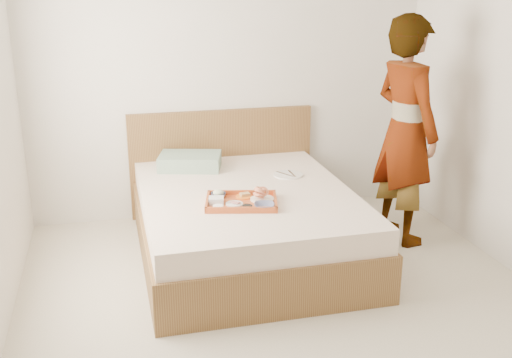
{
  "coord_description": "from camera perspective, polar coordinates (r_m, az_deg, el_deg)",
  "views": [
    {
      "loc": [
        -1.06,
        -3.2,
        2.05
      ],
      "look_at": [
        -0.03,
        0.9,
        0.65
      ],
      "focal_mm": 42.61,
      "sensor_mm": 36.0,
      "label": 1
    }
  ],
  "objects": [
    {
      "name": "ground",
      "position": [
        3.95,
        3.74,
        -13.0
      ],
      "size": [
        3.5,
        4.0,
        0.01
      ],
      "primitive_type": "cube",
      "color": "beige",
      "rests_on": "ground"
    },
    {
      "name": "wall_back",
      "position": [
        5.36,
        -2.56,
        10.25
      ],
      "size": [
        3.5,
        0.01,
        2.6
      ],
      "primitive_type": "cube",
      "color": "silver",
      "rests_on": "ground"
    },
    {
      "name": "bed",
      "position": [
        4.67,
        -0.9,
        -4.16
      ],
      "size": [
        1.65,
        2.0,
        0.53
      ],
      "primitive_type": "cube",
      "color": "brown",
      "rests_on": "ground"
    },
    {
      "name": "headboard",
      "position": [
        5.5,
        -3.22,
        1.62
      ],
      "size": [
        1.65,
        0.06,
        0.95
      ],
      "primitive_type": "cube",
      "color": "brown",
      "rests_on": "ground"
    },
    {
      "name": "pillow",
      "position": [
        5.13,
        -6.21,
        1.67
      ],
      "size": [
        0.58,
        0.46,
        0.12
      ],
      "primitive_type": "cube",
      "rotation": [
        0.0,
        0.0,
        -0.26
      ],
      "color": "#95B397",
      "rests_on": "bed"
    },
    {
      "name": "tray",
      "position": [
        4.29,
        -1.38,
        -2.11
      ],
      "size": [
        0.57,
        0.47,
        0.05
      ],
      "primitive_type": "cube",
      "rotation": [
        0.0,
        0.0,
        -0.23
      ],
      "color": "#CC5F23",
      "rests_on": "bed"
    },
    {
      "name": "prawn_plate",
      "position": [
        4.34,
        0.6,
        -1.9
      ],
      "size": [
        0.21,
        0.21,
        0.01
      ],
      "primitive_type": "cylinder",
      "rotation": [
        0.0,
        0.0,
        -0.23
      ],
      "color": "white",
      "rests_on": "tray"
    },
    {
      "name": "navy_bowl_big",
      "position": [
        4.18,
        0.78,
        -2.54
      ],
      "size": [
        0.17,
        0.17,
        0.03
      ],
      "primitive_type": "imported",
      "rotation": [
        0.0,
        0.0,
        -0.23
      ],
      "color": "#1A1F45",
      "rests_on": "tray"
    },
    {
      "name": "sauce_dish",
      "position": [
        4.17,
        -0.83,
        -2.68
      ],
      "size": [
        0.09,
        0.09,
        0.03
      ],
      "primitive_type": "cylinder",
      "rotation": [
        0.0,
        0.0,
        -0.23
      ],
      "color": "black",
      "rests_on": "tray"
    },
    {
      "name": "meat_plate",
      "position": [
        4.26,
        -2.05,
        -2.34
      ],
      "size": [
        0.15,
        0.15,
        0.01
      ],
      "primitive_type": "cylinder",
      "rotation": [
        0.0,
        0.0,
        -0.23
      ],
      "color": "white",
      "rests_on": "tray"
    },
    {
      "name": "bread_plate",
      "position": [
        4.4,
        -1.13,
        -1.65
      ],
      "size": [
        0.15,
        0.15,
        0.01
      ],
      "primitive_type": "cylinder",
      "rotation": [
        0.0,
        0.0,
        -0.23
      ],
      "color": "orange",
      "rests_on": "tray"
    },
    {
      "name": "salad_bowl",
      "position": [
        4.4,
        -3.55,
        -1.51
      ],
      "size": [
        0.13,
        0.13,
        0.03
      ],
      "primitive_type": "imported",
      "rotation": [
        0.0,
        0.0,
        -0.23
      ],
      "color": "#1A1F45",
      "rests_on": "tray"
    },
    {
      "name": "plastic_tub",
      "position": [
        4.28,
        -3.75,
        -2.01
      ],
      "size": [
        0.12,
        0.11,
        0.05
      ],
      "primitive_type": "cube",
      "rotation": [
        0.0,
        0.0,
        -0.23
      ],
      "color": "silver",
      "rests_on": "tray"
    },
    {
      "name": "cheese_round",
      "position": [
        4.18,
        -3.57,
        -2.66
      ],
      "size": [
        0.09,
        0.09,
        0.03
      ],
      "primitive_type": "cylinder",
      "rotation": [
        0.0,
        0.0,
        -0.23
      ],
      "color": "white",
      "rests_on": "tray"
    },
    {
      "name": "dinner_plate",
      "position": [
        4.93,
        3.04,
        0.4
      ],
      "size": [
        0.28,
        0.28,
        0.01
      ],
      "primitive_type": "cylinder",
      "rotation": [
        0.0,
        0.0,
        0.2
      ],
      "color": "white",
      "rests_on": "bed"
    },
    {
      "name": "person",
      "position": [
        4.94,
        13.85,
        4.38
      ],
      "size": [
        0.56,
        0.74,
        1.81
      ],
      "primitive_type": "imported",
      "rotation": [
        0.0,
        0.0,
        1.78
      ],
      "color": "white",
      "rests_on": "ground"
    }
  ]
}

